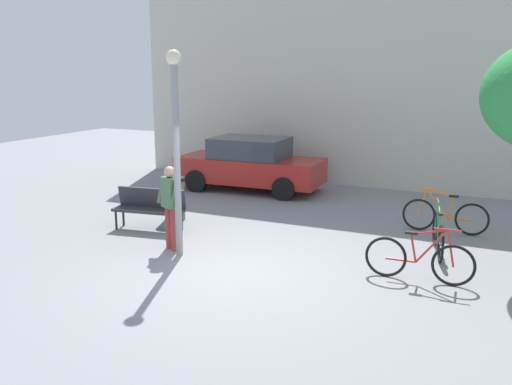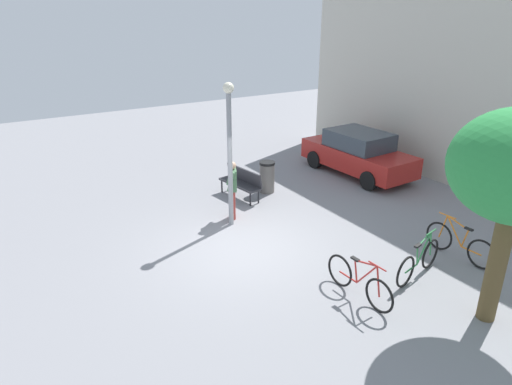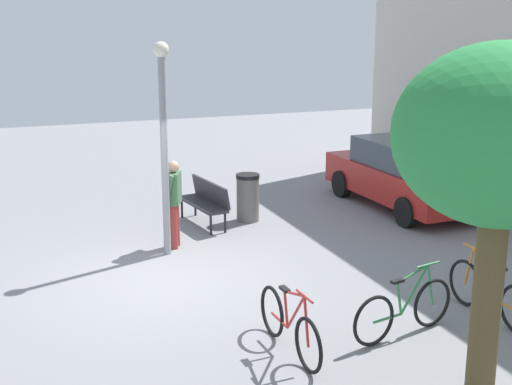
{
  "view_description": "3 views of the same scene",
  "coord_description": "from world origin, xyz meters",
  "px_view_note": "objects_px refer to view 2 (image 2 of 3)",
  "views": [
    {
      "loc": [
        4.22,
        -8.26,
        3.52
      ],
      "look_at": [
        0.03,
        0.8,
        1.28
      ],
      "focal_mm": 39.0,
      "sensor_mm": 36.0,
      "label": 1
    },
    {
      "loc": [
        8.61,
        -5.01,
        5.5
      ],
      "look_at": [
        0.03,
        0.29,
        1.44
      ],
      "focal_mm": 32.05,
      "sensor_mm": 36.0,
      "label": 2
    },
    {
      "loc": [
        10.68,
        -2.49,
        4.3
      ],
      "look_at": [
        0.33,
        1.46,
        1.48
      ],
      "focal_mm": 49.35,
      "sensor_mm": 36.0,
      "label": 3
    }
  ],
  "objects_px": {
    "trash_bin": "(267,177)",
    "bicycle_red": "(359,282)",
    "lamppost": "(230,143)",
    "park_bench": "(242,181)",
    "parked_car_red": "(358,153)",
    "bicycle_green": "(419,261)",
    "bicycle_orange": "(459,244)",
    "person_by_lamppost": "(232,186)"
  },
  "relations": [
    {
      "from": "person_by_lamppost",
      "to": "parked_car_red",
      "type": "height_order",
      "value": "person_by_lamppost"
    },
    {
      "from": "bicycle_red",
      "to": "bicycle_orange",
      "type": "bearing_deg",
      "value": 89.17
    },
    {
      "from": "person_by_lamppost",
      "to": "trash_bin",
      "type": "height_order",
      "value": "person_by_lamppost"
    },
    {
      "from": "bicycle_red",
      "to": "trash_bin",
      "type": "xyz_separation_m",
      "value": [
        -5.88,
        1.59,
        0.13
      ]
    },
    {
      "from": "park_bench",
      "to": "parked_car_red",
      "type": "relative_size",
      "value": 0.39
    },
    {
      "from": "lamppost",
      "to": "trash_bin",
      "type": "xyz_separation_m",
      "value": [
        -1.48,
        2.13,
        -1.79
      ]
    },
    {
      "from": "bicycle_green",
      "to": "trash_bin",
      "type": "distance_m",
      "value": 5.97
    },
    {
      "from": "lamppost",
      "to": "park_bench",
      "type": "height_order",
      "value": "lamppost"
    },
    {
      "from": "bicycle_orange",
      "to": "parked_car_red",
      "type": "bearing_deg",
      "value": 159.54
    },
    {
      "from": "park_bench",
      "to": "parked_car_red",
      "type": "xyz_separation_m",
      "value": [
        0.28,
        4.58,
        0.23
      ]
    },
    {
      "from": "lamppost",
      "to": "bicycle_green",
      "type": "relative_size",
      "value": 2.16
    },
    {
      "from": "person_by_lamppost",
      "to": "trash_bin",
      "type": "xyz_separation_m",
      "value": [
        -1.16,
        1.9,
        -0.45
      ]
    },
    {
      "from": "parked_car_red",
      "to": "trash_bin",
      "type": "xyz_separation_m",
      "value": [
        -0.23,
        -3.67,
        -0.26
      ]
    },
    {
      "from": "parked_car_red",
      "to": "trash_bin",
      "type": "distance_m",
      "value": 3.69
    },
    {
      "from": "trash_bin",
      "to": "bicycle_red",
      "type": "bearing_deg",
      "value": -15.15
    },
    {
      "from": "park_bench",
      "to": "parked_car_red",
      "type": "bearing_deg",
      "value": 86.47
    },
    {
      "from": "person_by_lamppost",
      "to": "parked_car_red",
      "type": "bearing_deg",
      "value": 99.48
    },
    {
      "from": "bicycle_green",
      "to": "parked_car_red",
      "type": "xyz_separation_m",
      "value": [
        -5.74,
        3.59,
        0.39
      ]
    },
    {
      "from": "bicycle_red",
      "to": "parked_car_red",
      "type": "bearing_deg",
      "value": 137.03
    },
    {
      "from": "bicycle_green",
      "to": "bicycle_orange",
      "type": "distance_m",
      "value": 1.47
    },
    {
      "from": "bicycle_red",
      "to": "trash_bin",
      "type": "relative_size",
      "value": 1.78
    },
    {
      "from": "bicycle_orange",
      "to": "trash_bin",
      "type": "bearing_deg",
      "value": -165.37
    },
    {
      "from": "person_by_lamppost",
      "to": "bicycle_red",
      "type": "distance_m",
      "value": 4.76
    },
    {
      "from": "bicycle_orange",
      "to": "parked_car_red",
      "type": "distance_m",
      "value": 6.09
    },
    {
      "from": "bicycle_green",
      "to": "bicycle_orange",
      "type": "relative_size",
      "value": 0.98
    },
    {
      "from": "lamppost",
      "to": "parked_car_red",
      "type": "relative_size",
      "value": 0.9
    },
    {
      "from": "lamppost",
      "to": "person_by_lamppost",
      "type": "relative_size",
      "value": 2.3
    },
    {
      "from": "lamppost",
      "to": "bicycle_red",
      "type": "bearing_deg",
      "value": 6.97
    },
    {
      "from": "bicycle_green",
      "to": "parked_car_red",
      "type": "height_order",
      "value": "parked_car_red"
    },
    {
      "from": "bicycle_red",
      "to": "bicycle_green",
      "type": "bearing_deg",
      "value": 86.93
    },
    {
      "from": "park_bench",
      "to": "bicycle_green",
      "type": "distance_m",
      "value": 6.1
    },
    {
      "from": "bicycle_green",
      "to": "park_bench",
      "type": "bearing_deg",
      "value": -170.66
    },
    {
      "from": "bicycle_green",
      "to": "bicycle_orange",
      "type": "height_order",
      "value": "same"
    },
    {
      "from": "bicycle_green",
      "to": "bicycle_orange",
      "type": "xyz_separation_m",
      "value": [
        -0.04,
        1.46,
        0.0
      ]
    },
    {
      "from": "park_bench",
      "to": "bicycle_green",
      "type": "xyz_separation_m",
      "value": [
        6.02,
        0.99,
        -0.16
      ]
    },
    {
      "from": "park_bench",
      "to": "bicycle_red",
      "type": "bearing_deg",
      "value": -6.55
    },
    {
      "from": "trash_bin",
      "to": "bicycle_orange",
      "type": "bearing_deg",
      "value": 14.63
    },
    {
      "from": "person_by_lamppost",
      "to": "bicycle_green",
      "type": "distance_m",
      "value": 5.23
    },
    {
      "from": "person_by_lamppost",
      "to": "parked_car_red",
      "type": "relative_size",
      "value": 0.39
    },
    {
      "from": "bicycle_orange",
      "to": "trash_bin",
      "type": "height_order",
      "value": "trash_bin"
    },
    {
      "from": "person_by_lamppost",
      "to": "trash_bin",
      "type": "distance_m",
      "value": 2.27
    },
    {
      "from": "person_by_lamppost",
      "to": "bicycle_orange",
      "type": "bearing_deg",
      "value": 35.85
    }
  ]
}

